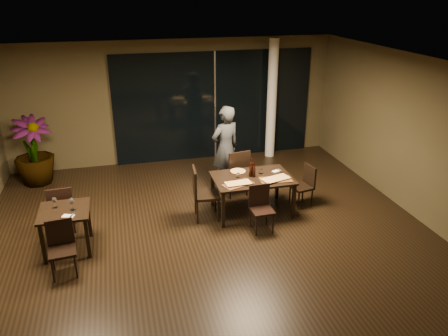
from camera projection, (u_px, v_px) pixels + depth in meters
ground at (211, 239)px, 7.71m from camera, size 8.00×8.00×0.00m
wall_back at (174, 102)px, 10.75m from camera, size 8.00×0.10×3.00m
wall_right at (424, 141)px, 8.05m from camera, size 0.10×8.00×3.00m
ceiling at (209, 67)px, 6.54m from camera, size 8.00×8.00×0.04m
window_panel at (215, 106)px, 10.95m from camera, size 5.00×0.06×2.70m
column at (272, 100)px, 10.93m from camera, size 0.24×0.24×3.00m
main_table at (252, 181)px, 8.39m from camera, size 1.50×1.00×0.75m
side_table at (65, 217)px, 7.19m from camera, size 0.80×0.80×0.75m
chair_main_far at (237, 170)px, 9.11m from camera, size 0.55×0.55×1.03m
chair_main_near at (261, 205)px, 7.90m from camera, size 0.40×0.40×0.84m
chair_main_left at (202, 191)px, 8.20m from camera, size 0.52×0.52×1.03m
chair_main_right at (305, 183)px, 8.78m from camera, size 0.45×0.45×0.84m
chair_side_far at (61, 207)px, 7.74m from camera, size 0.45×0.45×0.92m
chair_side_near at (62, 245)px, 6.68m from camera, size 0.44×0.44×0.87m
diner at (225, 148)px, 9.34m from camera, size 0.74×0.62×1.86m
potted_plant at (33, 151)px, 9.63m from camera, size 1.12×1.12×1.53m
pizza_board_left at (238, 184)px, 8.05m from camera, size 0.63×0.46×0.01m
pizza_board_right at (276, 180)px, 8.24m from camera, size 0.63×0.36×0.01m
oblong_pizza_left at (238, 183)px, 8.04m from camera, size 0.46×0.23×0.02m
oblong_pizza_right at (276, 179)px, 8.23m from camera, size 0.56×0.37×0.02m
round_pizza at (238, 171)px, 8.60m from camera, size 0.29×0.29×0.01m
bottle_a at (251, 170)px, 8.35m from camera, size 0.06×0.06×0.28m
bottle_b at (254, 170)px, 8.33m from camera, size 0.07×0.07×0.30m
bottle_c at (251, 167)px, 8.39m from camera, size 0.08×0.08×0.35m
tumbler_left at (238, 175)px, 8.35m from camera, size 0.07×0.07×0.08m
tumbler_right at (261, 171)px, 8.51m from camera, size 0.08×0.08×0.09m
napkin_near at (281, 177)px, 8.37m from camera, size 0.21×0.16×0.01m
napkin_far at (277, 171)px, 8.62m from camera, size 0.20×0.16×0.01m
wine_glass_a at (55, 203)px, 7.18m from camera, size 0.08×0.08×0.18m
wine_glass_b at (72, 205)px, 7.11m from camera, size 0.09×0.09×0.20m
side_napkin at (68, 216)px, 6.94m from camera, size 0.21×0.17×0.01m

